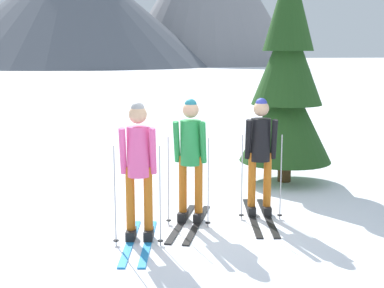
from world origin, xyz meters
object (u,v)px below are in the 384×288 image
skier_in_green (191,154)px  pine_tree_near (287,81)px  skier_in_black (260,153)px  skier_in_pink (139,166)px

skier_in_green → pine_tree_near: size_ratio=0.43×
skier_in_green → pine_tree_near: 2.99m
pine_tree_near → skier_in_green: bearing=-140.3°
skier_in_black → pine_tree_near: size_ratio=0.45×
pine_tree_near → skier_in_pink: bearing=-141.3°
skier_in_green → skier_in_pink: bearing=-144.2°
skier_in_black → skier_in_pink: bearing=-161.8°
skier_in_pink → pine_tree_near: bearing=38.7°
skier_in_pink → skier_in_green: bearing=35.8°
skier_in_green → skier_in_black: bearing=1.1°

